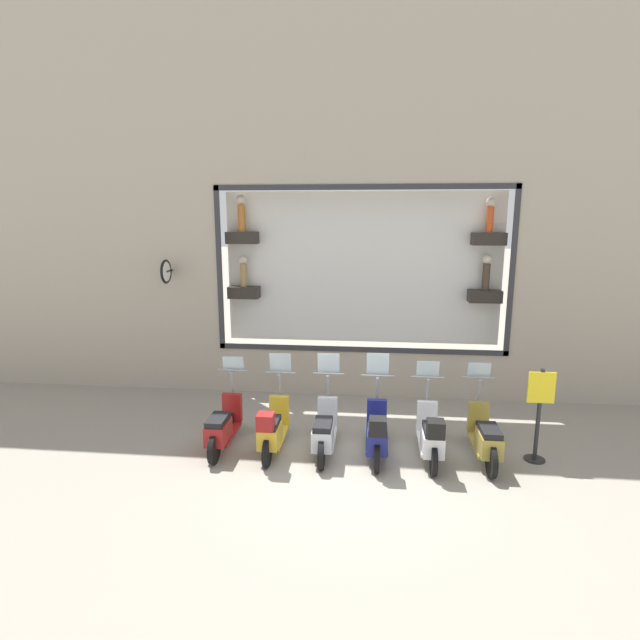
{
  "coord_description": "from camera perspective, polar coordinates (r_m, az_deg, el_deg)",
  "views": [
    {
      "loc": [
        -7.96,
        -0.24,
        4.22
      ],
      "look_at": [
        1.8,
        0.78,
        2.17
      ],
      "focal_mm": 28.0,
      "sensor_mm": 36.0,
      "label": 1
    }
  ],
  "objects": [
    {
      "name": "ground_plane",
      "position": [
        9.01,
        3.92,
        -16.14
      ],
      "size": [
        120.0,
        120.0,
        0.0
      ],
      "primitive_type": "plane",
      "color": "gray"
    },
    {
      "name": "building_facade",
      "position": [
        11.6,
        4.98,
        16.48
      ],
      "size": [
        1.2,
        36.0,
        10.08
      ],
      "color": "#ADA08E",
      "rests_on": "ground_plane"
    },
    {
      "name": "scooter_olive_0",
      "position": [
        9.35,
        18.35,
        -12.63
      ],
      "size": [
        1.81,
        0.61,
        1.57
      ],
      "color": "black",
      "rests_on": "ground_plane"
    },
    {
      "name": "scooter_white_1",
      "position": [
        9.12,
        12.56,
        -12.76
      ],
      "size": [
        1.8,
        0.6,
        1.56
      ],
      "color": "black",
      "rests_on": "ground_plane"
    },
    {
      "name": "scooter_navy_2",
      "position": [
        9.06,
        6.52,
        -12.68
      ],
      "size": [
        1.8,
        0.6,
        1.7
      ],
      "color": "black",
      "rests_on": "ground_plane"
    },
    {
      "name": "scooter_silver_3",
      "position": [
        9.17,
        0.51,
        -12.55
      ],
      "size": [
        1.8,
        0.6,
        1.67
      ],
      "color": "black",
      "rests_on": "ground_plane"
    },
    {
      "name": "scooter_yellow_4",
      "position": [
        9.22,
        -5.46,
        -12.23
      ],
      "size": [
        1.8,
        0.6,
        1.64
      ],
      "color": "black",
      "rests_on": "ground_plane"
    },
    {
      "name": "scooter_red_5",
      "position": [
        9.51,
        -11.04,
        -11.88
      ],
      "size": [
        1.8,
        0.61,
        1.54
      ],
      "color": "black",
      "rests_on": "ground_plane"
    },
    {
      "name": "shop_sign_post",
      "position": [
        9.53,
        23.74,
        -9.59
      ],
      "size": [
        0.36,
        0.45,
        1.68
      ],
      "color": "#232326",
      "rests_on": "ground_plane"
    }
  ]
}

